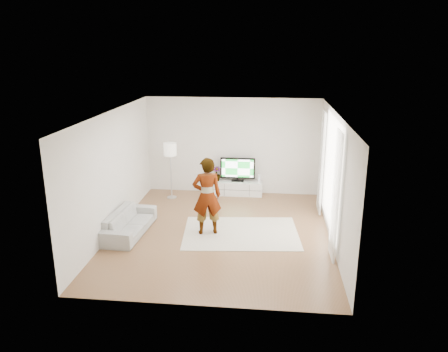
# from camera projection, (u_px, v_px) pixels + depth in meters

# --- Properties ---
(floor) EXTENTS (6.00, 6.00, 0.00)m
(floor) POSITION_uv_depth(u_px,v_px,m) (221.00, 233.00, 10.19)
(floor) COLOR #8C5E3F
(floor) RESTS_ON ground
(ceiling) EXTENTS (6.00, 6.00, 0.00)m
(ceiling) POSITION_uv_depth(u_px,v_px,m) (220.00, 113.00, 9.39)
(ceiling) COLOR white
(ceiling) RESTS_ON wall_back
(wall_left) EXTENTS (0.02, 6.00, 2.80)m
(wall_left) POSITION_uv_depth(u_px,v_px,m) (113.00, 172.00, 10.05)
(wall_left) COLOR silver
(wall_left) RESTS_ON floor
(wall_right) EXTENTS (0.02, 6.00, 2.80)m
(wall_right) POSITION_uv_depth(u_px,v_px,m) (334.00, 179.00, 9.53)
(wall_right) COLOR silver
(wall_right) RESTS_ON floor
(wall_back) EXTENTS (5.00, 0.02, 2.80)m
(wall_back) POSITION_uv_depth(u_px,v_px,m) (232.00, 146.00, 12.65)
(wall_back) COLOR silver
(wall_back) RESTS_ON floor
(wall_front) EXTENTS (5.00, 0.02, 2.80)m
(wall_front) POSITION_uv_depth(u_px,v_px,m) (199.00, 229.00, 6.93)
(wall_front) COLOR silver
(wall_front) RESTS_ON floor
(window) EXTENTS (0.01, 2.60, 2.50)m
(window) POSITION_uv_depth(u_px,v_px,m) (332.00, 173.00, 9.81)
(window) COLOR white
(window) RESTS_ON wall_right
(curtain_near) EXTENTS (0.04, 0.70, 2.60)m
(curtain_near) POSITION_uv_depth(u_px,v_px,m) (336.00, 196.00, 8.61)
(curtain_near) COLOR white
(curtain_near) RESTS_ON floor
(curtain_far) EXTENTS (0.04, 0.70, 2.60)m
(curtain_far) POSITION_uv_depth(u_px,v_px,m) (322.00, 162.00, 11.08)
(curtain_far) COLOR white
(curtain_far) RESTS_ON floor
(media_console) EXTENTS (1.45, 0.41, 0.41)m
(media_console) POSITION_uv_depth(u_px,v_px,m) (237.00, 188.00, 12.75)
(media_console) COLOR white
(media_console) RESTS_ON floor
(television) EXTENTS (1.00, 0.20, 0.70)m
(television) POSITION_uv_depth(u_px,v_px,m) (238.00, 169.00, 12.61)
(television) COLOR black
(television) RESTS_ON media_console
(game_console) EXTENTS (0.06, 0.17, 0.23)m
(game_console) POSITION_uv_depth(u_px,v_px,m) (259.00, 178.00, 12.59)
(game_console) COLOR white
(game_console) RESTS_ON media_console
(potted_plant) EXTENTS (0.24, 0.24, 0.42)m
(potted_plant) POSITION_uv_depth(u_px,v_px,m) (216.00, 174.00, 12.69)
(potted_plant) COLOR #3F7238
(potted_plant) RESTS_ON media_console
(rug) EXTENTS (2.81, 2.14, 0.01)m
(rug) POSITION_uv_depth(u_px,v_px,m) (241.00, 233.00, 10.18)
(rug) COLOR beige
(rug) RESTS_ON floor
(player) EXTENTS (0.75, 0.59, 1.81)m
(player) POSITION_uv_depth(u_px,v_px,m) (207.00, 196.00, 9.91)
(player) COLOR #334772
(player) RESTS_ON rug
(sofa) EXTENTS (0.83, 1.89, 0.54)m
(sofa) POSITION_uv_depth(u_px,v_px,m) (130.00, 222.00, 10.10)
(sofa) COLOR #A8A8A4
(sofa) RESTS_ON floor
(floor_lamp) EXTENTS (0.36, 0.36, 1.60)m
(floor_lamp) POSITION_uv_depth(u_px,v_px,m) (170.00, 152.00, 12.17)
(floor_lamp) COLOR silver
(floor_lamp) RESTS_ON floor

